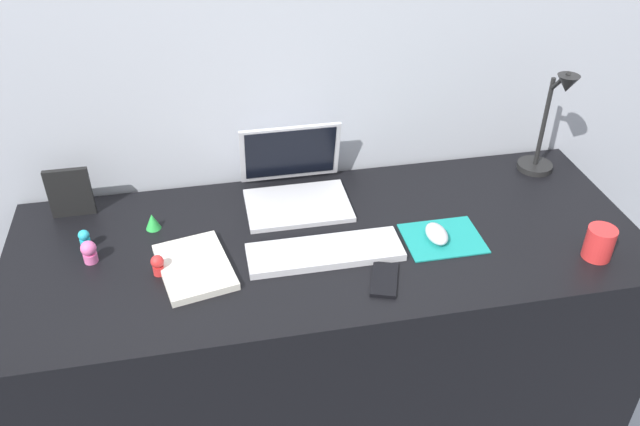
{
  "coord_description": "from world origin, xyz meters",
  "views": [
    {
      "loc": [
        -0.3,
        -1.4,
        1.83
      ],
      "look_at": [
        -0.02,
        0.0,
        0.83
      ],
      "focal_mm": 36.87,
      "sensor_mm": 36.0,
      "label": 1
    }
  ],
  "objects_px": {
    "desk_lamp": "(549,126)",
    "toy_figurine_green": "(153,221)",
    "picture_frame": "(70,193)",
    "keyboard": "(325,252)",
    "cell_phone": "(384,280)",
    "notebook_pad": "(195,267)",
    "mouse": "(437,234)",
    "toy_figurine_pink": "(89,251)",
    "toy_figurine_red": "(158,265)",
    "coffee_mug": "(599,243)",
    "laptop": "(294,182)",
    "toy_figurine_cyan": "(85,239)"
  },
  "relations": [
    {
      "from": "keyboard",
      "to": "cell_phone",
      "type": "height_order",
      "value": "keyboard"
    },
    {
      "from": "mouse",
      "to": "toy_figurine_pink",
      "type": "bearing_deg",
      "value": 174.62
    },
    {
      "from": "cell_phone",
      "to": "notebook_pad",
      "type": "xyz_separation_m",
      "value": [
        -0.47,
        0.14,
        0.01
      ]
    },
    {
      "from": "laptop",
      "to": "toy_figurine_red",
      "type": "distance_m",
      "value": 0.49
    },
    {
      "from": "keyboard",
      "to": "cell_phone",
      "type": "xyz_separation_m",
      "value": [
        0.13,
        -0.13,
        -0.01
      ]
    },
    {
      "from": "mouse",
      "to": "cell_phone",
      "type": "height_order",
      "value": "mouse"
    },
    {
      "from": "keyboard",
      "to": "toy_figurine_cyan",
      "type": "xyz_separation_m",
      "value": [
        -0.62,
        0.15,
        0.02
      ]
    },
    {
      "from": "laptop",
      "to": "coffee_mug",
      "type": "height_order",
      "value": "laptop"
    },
    {
      "from": "toy_figurine_red",
      "to": "toy_figurine_green",
      "type": "distance_m",
      "value": 0.2
    },
    {
      "from": "desk_lamp",
      "to": "mouse",
      "type": "bearing_deg",
      "value": -148.44
    },
    {
      "from": "toy_figurine_pink",
      "to": "mouse",
      "type": "bearing_deg",
      "value": -5.38
    },
    {
      "from": "toy_figurine_cyan",
      "to": "toy_figurine_green",
      "type": "height_order",
      "value": "toy_figurine_cyan"
    },
    {
      "from": "notebook_pad",
      "to": "toy_figurine_green",
      "type": "height_order",
      "value": "toy_figurine_green"
    },
    {
      "from": "cell_phone",
      "to": "coffee_mug",
      "type": "bearing_deg",
      "value": 17.97
    },
    {
      "from": "mouse",
      "to": "cell_phone",
      "type": "xyz_separation_m",
      "value": [
        -0.19,
        -0.14,
        -0.02
      ]
    },
    {
      "from": "laptop",
      "to": "keyboard",
      "type": "relative_size",
      "value": 0.73
    },
    {
      "from": "keyboard",
      "to": "toy_figurine_green",
      "type": "bearing_deg",
      "value": 154.77
    },
    {
      "from": "keyboard",
      "to": "toy_figurine_cyan",
      "type": "bearing_deg",
      "value": 166.11
    },
    {
      "from": "notebook_pad",
      "to": "coffee_mug",
      "type": "distance_m",
      "value": 1.05
    },
    {
      "from": "mouse",
      "to": "picture_frame",
      "type": "xyz_separation_m",
      "value": [
        -0.98,
        0.32,
        0.05
      ]
    },
    {
      "from": "keyboard",
      "to": "notebook_pad",
      "type": "xyz_separation_m",
      "value": [
        -0.34,
        0.0,
        0.0
      ]
    },
    {
      "from": "laptop",
      "to": "desk_lamp",
      "type": "xyz_separation_m",
      "value": [
        0.78,
        -0.02,
        0.11
      ]
    },
    {
      "from": "picture_frame",
      "to": "coffee_mug",
      "type": "height_order",
      "value": "picture_frame"
    },
    {
      "from": "mouse",
      "to": "toy_figurine_red",
      "type": "relative_size",
      "value": 1.69
    },
    {
      "from": "keyboard",
      "to": "notebook_pad",
      "type": "distance_m",
      "value": 0.34
    },
    {
      "from": "desk_lamp",
      "to": "picture_frame",
      "type": "distance_m",
      "value": 1.42
    },
    {
      "from": "mouse",
      "to": "coffee_mug",
      "type": "distance_m",
      "value": 0.42
    },
    {
      "from": "toy_figurine_cyan",
      "to": "mouse",
      "type": "bearing_deg",
      "value": -9.0
    },
    {
      "from": "picture_frame",
      "to": "toy_figurine_cyan",
      "type": "bearing_deg",
      "value": -74.43
    },
    {
      "from": "notebook_pad",
      "to": "picture_frame",
      "type": "bearing_deg",
      "value": 124.13
    },
    {
      "from": "cell_phone",
      "to": "toy_figurine_red",
      "type": "distance_m",
      "value": 0.57
    },
    {
      "from": "mouse",
      "to": "toy_figurine_red",
      "type": "height_order",
      "value": "toy_figurine_red"
    },
    {
      "from": "mouse",
      "to": "coffee_mug",
      "type": "height_order",
      "value": "coffee_mug"
    },
    {
      "from": "notebook_pad",
      "to": "mouse",
      "type": "bearing_deg",
      "value": -11.78
    },
    {
      "from": "desk_lamp",
      "to": "toy_figurine_green",
      "type": "height_order",
      "value": "desk_lamp"
    },
    {
      "from": "picture_frame",
      "to": "toy_figurine_pink",
      "type": "relative_size",
      "value": 2.37
    },
    {
      "from": "toy_figurine_cyan",
      "to": "laptop",
      "type": "bearing_deg",
      "value": 13.16
    },
    {
      "from": "desk_lamp",
      "to": "toy_figurine_red",
      "type": "xyz_separation_m",
      "value": [
        -1.18,
        -0.27,
        -0.14
      ]
    },
    {
      "from": "desk_lamp",
      "to": "toy_figurine_cyan",
      "type": "height_order",
      "value": "desk_lamp"
    },
    {
      "from": "laptop",
      "to": "toy_figurine_cyan",
      "type": "height_order",
      "value": "laptop"
    },
    {
      "from": "cell_phone",
      "to": "toy_figurine_cyan",
      "type": "xyz_separation_m",
      "value": [
        -0.75,
        0.29,
        0.02
      ]
    },
    {
      "from": "notebook_pad",
      "to": "coffee_mug",
      "type": "xyz_separation_m",
      "value": [
        1.04,
        -0.15,
        0.03
      ]
    },
    {
      "from": "desk_lamp",
      "to": "keyboard",
      "type": "bearing_deg",
      "value": -159.87
    },
    {
      "from": "picture_frame",
      "to": "toy_figurine_green",
      "type": "distance_m",
      "value": 0.25
    },
    {
      "from": "toy_figurine_pink",
      "to": "toy_figurine_green",
      "type": "bearing_deg",
      "value": 36.81
    },
    {
      "from": "mouse",
      "to": "toy_figurine_red",
      "type": "distance_m",
      "value": 0.74
    },
    {
      "from": "mouse",
      "to": "laptop",
      "type": "bearing_deg",
      "value": 140.29
    },
    {
      "from": "toy_figurine_pink",
      "to": "toy_figurine_red",
      "type": "xyz_separation_m",
      "value": [
        0.17,
        -0.09,
        -0.0
      ]
    },
    {
      "from": "picture_frame",
      "to": "mouse",
      "type": "bearing_deg",
      "value": -17.89
    },
    {
      "from": "laptop",
      "to": "cell_phone",
      "type": "bearing_deg",
      "value": -69.48
    }
  ]
}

